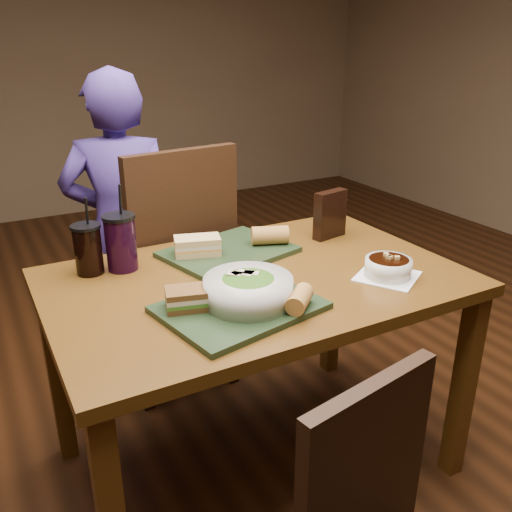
# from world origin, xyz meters

# --- Properties ---
(ground) EXTENTS (6.00, 6.00, 0.00)m
(ground) POSITION_xyz_m (0.00, 0.00, 0.00)
(ground) COLOR #381C0B
(ground) RESTS_ON ground
(dining_table) EXTENTS (1.30, 0.85, 0.75)m
(dining_table) POSITION_xyz_m (0.00, 0.00, 0.66)
(dining_table) COLOR #563611
(dining_table) RESTS_ON ground
(chair_far) EXTENTS (0.52, 0.53, 1.08)m
(chair_far) POSITION_xyz_m (-0.05, 0.60, 0.60)
(chair_far) COLOR black
(chair_far) RESTS_ON ground
(diner) EXTENTS (0.58, 0.48, 1.36)m
(diner) POSITION_xyz_m (-0.20, 0.83, 0.68)
(diner) COLOR navy
(diner) RESTS_ON ground
(tray_near) EXTENTS (0.47, 0.39, 0.02)m
(tray_near) POSITION_xyz_m (-0.15, -0.18, 0.76)
(tray_near) COLOR black
(tray_near) RESTS_ON dining_table
(tray_far) EXTENTS (0.49, 0.41, 0.02)m
(tray_far) POSITION_xyz_m (0.01, 0.21, 0.76)
(tray_far) COLOR black
(tray_far) RESTS_ON dining_table
(salad_bowl) EXTENTS (0.25, 0.25, 0.08)m
(salad_bowl) POSITION_xyz_m (-0.12, -0.18, 0.81)
(salad_bowl) COLOR silver
(salad_bowl) RESTS_ON tray_near
(soup_bowl) EXTENTS (0.25, 0.25, 0.07)m
(soup_bowl) POSITION_xyz_m (0.37, -0.21, 0.78)
(soup_bowl) COLOR white
(soup_bowl) RESTS_ON dining_table
(sandwich_near) EXTENTS (0.14, 0.11, 0.06)m
(sandwich_near) POSITION_xyz_m (-0.28, -0.13, 0.80)
(sandwich_near) COLOR #593819
(sandwich_near) RESTS_ON tray_near
(sandwich_far) EXTENTS (0.17, 0.13, 0.06)m
(sandwich_far) POSITION_xyz_m (-0.10, 0.23, 0.80)
(sandwich_far) COLOR tan
(sandwich_far) RESTS_ON tray_far
(baguette_near) EXTENTS (0.12, 0.11, 0.05)m
(baguette_near) POSITION_xyz_m (-0.02, -0.28, 0.80)
(baguette_near) COLOR #AD7533
(baguette_near) RESTS_ON tray_near
(baguette_far) EXTENTS (0.15, 0.11, 0.07)m
(baguette_far) POSITION_xyz_m (0.16, 0.19, 0.80)
(baguette_far) COLOR #AD7533
(baguette_far) RESTS_ON tray_far
(cup_cola) EXTENTS (0.09, 0.09, 0.25)m
(cup_cola) POSITION_xyz_m (-0.46, 0.28, 0.83)
(cup_cola) COLOR black
(cup_cola) RESTS_ON dining_table
(cup_berry) EXTENTS (0.11, 0.11, 0.29)m
(cup_berry) POSITION_xyz_m (-0.36, 0.26, 0.84)
(cup_berry) COLOR black
(cup_berry) RESTS_ON dining_table
(chip_bag) EXTENTS (0.14, 0.07, 0.18)m
(chip_bag) POSITION_xyz_m (0.42, 0.19, 0.84)
(chip_bag) COLOR black
(chip_bag) RESTS_ON dining_table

